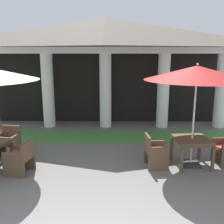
# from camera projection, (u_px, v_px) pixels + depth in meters

# --- Properties ---
(background_pavilion) EXTENTS (10.49, 3.04, 4.29)m
(background_pavilion) POSITION_uv_depth(u_px,v_px,m) (105.00, 44.00, 9.96)
(background_pavilion) COLOR white
(background_pavilion) RESTS_ON ground
(lawn_strip) EXTENTS (12.29, 1.63, 0.01)m
(lawn_strip) POSITION_uv_depth(u_px,v_px,m) (104.00, 137.00, 9.26)
(lawn_strip) COLOR #47843D
(lawn_strip) RESTS_ON ground
(patio_table_near_foreground) EXTENTS (0.96, 0.96, 0.76)m
(patio_table_near_foreground) POSITION_uv_depth(u_px,v_px,m) (192.00, 142.00, 6.74)
(patio_table_near_foreground) COLOR brown
(patio_table_near_foreground) RESTS_ON ground
(patio_umbrella_near_foreground) EXTENTS (2.64, 2.64, 2.71)m
(patio_umbrella_near_foreground) POSITION_uv_depth(u_px,v_px,m) (197.00, 74.00, 6.35)
(patio_umbrella_near_foreground) COLOR #2D2D2D
(patio_umbrella_near_foreground) RESTS_ON ground
(patio_chair_near_foreground_west) EXTENTS (0.59, 0.60, 0.88)m
(patio_chair_near_foreground_west) POSITION_uv_depth(u_px,v_px,m) (155.00, 152.00, 6.72)
(patio_chair_near_foreground_west) COLOR brown
(patio_chair_near_foreground_west) RESTS_ON ground
(patio_chair_mid_left_east) EXTENTS (0.67, 0.68, 0.83)m
(patio_chair_mid_left_east) POSITION_uv_depth(u_px,v_px,m) (20.00, 158.00, 6.36)
(patio_chair_mid_left_east) COLOR brown
(patio_chair_mid_left_east) RESTS_ON ground
(patio_chair_mid_left_north) EXTENTS (0.70, 0.64, 0.86)m
(patio_chair_mid_left_north) POSITION_uv_depth(u_px,v_px,m) (8.00, 142.00, 7.49)
(patio_chair_mid_left_north) COLOR brown
(patio_chair_mid_left_north) RESTS_ON ground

